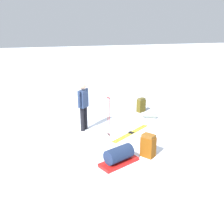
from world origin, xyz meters
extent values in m
plane|color=white|center=(0.00, 0.00, 0.00)|extent=(80.00, 80.00, 0.00)
cylinder|color=black|center=(0.47, 0.84, 0.42)|extent=(0.14, 0.14, 0.85)
cylinder|color=black|center=(0.33, 0.99, 0.42)|extent=(0.14, 0.14, 0.85)
cube|color=navy|center=(0.40, 0.91, 1.15)|extent=(0.39, 0.40, 0.60)
cylinder|color=navy|center=(0.57, 0.74, 1.18)|extent=(0.09, 0.09, 0.58)
cylinder|color=navy|center=(0.24, 1.09, 1.18)|extent=(0.09, 0.09, 0.58)
sphere|color=tan|center=(0.40, 0.91, 1.59)|extent=(0.22, 0.22, 0.22)
cube|color=gold|center=(-0.41, -0.52, 0.01)|extent=(1.10, 1.67, 0.02)
cube|color=black|center=(-0.41, -0.52, 0.04)|extent=(0.13, 0.15, 0.03)
cube|color=gold|center=(-0.49, -0.57, 0.01)|extent=(1.10, 1.67, 0.02)
cube|color=black|center=(-0.49, -0.57, 0.04)|extent=(0.13, 0.15, 0.03)
cube|color=silver|center=(-1.39, -0.69, 0.01)|extent=(1.68, 0.54, 0.02)
cube|color=black|center=(-1.39, -0.69, 0.04)|extent=(0.15, 0.10, 0.03)
cube|color=silver|center=(-1.36, -0.60, 0.01)|extent=(1.68, 0.54, 0.02)
cube|color=black|center=(-1.36, -0.60, 0.04)|extent=(0.15, 0.10, 0.03)
cube|color=#4E4213|center=(1.61, -1.87, 0.26)|extent=(0.35, 0.43, 0.53)
cube|color=brown|center=(1.61, -1.87, 0.57)|extent=(0.31, 0.38, 0.08)
cube|color=brown|center=(-2.10, -0.37, 0.29)|extent=(0.47, 0.44, 0.59)
cube|color=brown|center=(-2.10, -0.37, 0.63)|extent=(0.42, 0.39, 0.08)
cylinder|color=maroon|center=(-0.44, 0.24, 0.65)|extent=(0.02, 0.02, 1.31)
sphere|color=#A51919|center=(-0.44, 0.24, 1.34)|extent=(0.05, 0.05, 0.05)
cylinder|color=black|center=(-0.44, 0.24, 0.06)|extent=(0.07, 0.07, 0.01)
cylinder|color=maroon|center=(-0.36, 0.26, 0.65)|extent=(0.02, 0.02, 1.31)
sphere|color=#A51919|center=(-0.36, 0.26, 1.34)|extent=(0.05, 0.05, 0.05)
cylinder|color=black|center=(-0.36, 0.26, 0.06)|extent=(0.07, 0.07, 0.01)
cube|color=red|center=(-2.22, 0.55, 0.04)|extent=(0.81, 1.19, 0.09)
cylinder|color=#1E2C4D|center=(-2.22, 0.55, 0.29)|extent=(0.65, 0.86, 0.40)
cylinder|color=gray|center=(0.78, -1.87, 0.09)|extent=(0.45, 0.56, 0.18)
camera|label=1|loc=(-7.92, 2.67, 3.52)|focal=40.85mm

